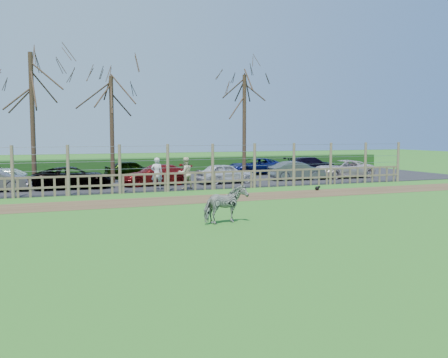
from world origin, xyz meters
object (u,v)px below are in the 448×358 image
object	(u,v)px
car_2	(73,178)
car_3	(155,175)
zebra	(225,205)
tree_left	(31,87)
car_5	(297,171)
crow	(317,188)
car_10	(131,170)
car_13	(311,164)
tree_right	(244,101)
tree_mid	(111,103)
visitor_a	(157,173)
car_6	(342,169)
visitor_b	(185,173)
car_12	(255,166)
car_4	(225,173)

from	to	relation	value
car_2	car_3	world-z (taller)	same
zebra	tree_left	bearing A→B (deg)	8.05
car_5	crow	bearing A→B (deg)	166.50
car_3	car_5	bearing A→B (deg)	84.16
car_10	car_13	bearing A→B (deg)	-89.27
tree_right	car_5	bearing A→B (deg)	-51.06
tree_mid	car_3	xyz separation A→B (m)	(2.07, -2.41, -4.23)
visitor_a	car_6	size ratio (longest dim) A/B	0.40
visitor_a	visitor_b	world-z (taller)	same
visitor_a	visitor_b	size ratio (longest dim) A/B	1.00
tree_left	car_6	xyz separation A→B (m)	(19.58, -1.30, -4.98)
tree_mid	car_5	distance (m)	12.43
tree_left	car_10	bearing A→B (deg)	29.22
car_2	car_13	world-z (taller)	same
tree_left	crow	bearing A→B (deg)	-26.05
car_2	car_6	world-z (taller)	same
tree_mid	car_12	size ratio (longest dim) A/B	1.58
car_5	car_6	bearing A→B (deg)	-81.71
car_4	car_3	bearing A→B (deg)	80.96
tree_left	tree_mid	bearing A→B (deg)	12.53
car_5	car_3	bearing A→B (deg)	94.61
tree_left	car_10	distance (m)	8.59
crow	car_13	bearing A→B (deg)	60.42
visitor_a	car_5	bearing A→B (deg)	-154.09
car_12	tree_right	bearing A→B (deg)	-45.37
crow	car_6	world-z (taller)	car_6
car_6	car_2	bearing A→B (deg)	-90.37
car_3	car_6	world-z (taller)	same
zebra	car_10	distance (m)	17.67
car_2	car_4	size ratio (longest dim) A/B	1.23
zebra	car_13	distance (m)	23.06
visitor_b	car_3	size ratio (longest dim) A/B	0.42
tree_mid	visitor_a	distance (m)	6.33
car_3	tree_right	bearing A→B (deg)	107.47
car_4	car_5	bearing A→B (deg)	-88.19
crow	car_12	xyz separation A→B (m)	(1.14, 10.41, 0.52)
zebra	car_4	size ratio (longest dim) A/B	0.43
crow	car_6	bearing A→B (deg)	45.65
car_3	car_4	size ratio (longest dim) A/B	1.17
tree_right	car_12	world-z (taller)	tree_right
car_5	zebra	bearing A→B (deg)	146.92
tree_right	visitor_a	bearing A→B (deg)	-145.08
tree_mid	visitor_b	bearing A→B (deg)	-58.03
tree_left	visitor_b	size ratio (longest dim) A/B	4.57
car_2	car_13	size ratio (longest dim) A/B	1.04
car_2	car_6	size ratio (longest dim) A/B	1.00
zebra	car_4	bearing A→B (deg)	-35.96
car_3	car_10	size ratio (longest dim) A/B	1.17
visitor_a	crow	xyz separation A→B (m)	(7.99, -3.24, -0.78)
crow	car_5	xyz separation A→B (m)	(1.82, 5.40, 0.52)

